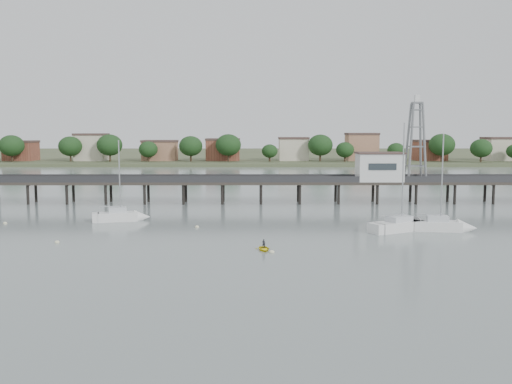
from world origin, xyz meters
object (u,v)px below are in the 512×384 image
pier (242,182)px  sailboat_d (447,226)px  lattice_tower (416,142)px  yellow_dinghy (264,250)px  sailboat_b (126,216)px  sailboat_c (408,225)px

pier → sailboat_d: size_ratio=11.09×
lattice_tower → yellow_dinghy: (-28.24, -40.91, -11.10)m
pier → lattice_tower: size_ratio=9.68×
lattice_tower → yellow_dinghy: bearing=-124.6°
sailboat_b → sailboat_d: sailboat_d is taller
yellow_dinghy → lattice_tower: bearing=48.5°
lattice_tower → sailboat_b: 53.32m
sailboat_c → sailboat_b: bearing=140.0°
sailboat_c → sailboat_d: 5.08m
sailboat_b → lattice_tower: bearing=8.1°
lattice_tower → yellow_dinghy: size_ratio=6.35×
sailboat_d → lattice_tower: bearing=90.7°
pier → lattice_tower: lattice_tower is taller
sailboat_c → sailboat_d: bearing=-37.9°
pier → sailboat_c: size_ratio=9.93×
yellow_dinghy → sailboat_c: bearing=26.3°
sailboat_b → sailboat_d: (44.40, -8.69, -0.01)m
pier → sailboat_b: (-16.67, -20.34, -3.15)m
sailboat_c → sailboat_d: (5.02, -0.81, 0.01)m
pier → sailboat_d: bearing=-46.3°
lattice_tower → sailboat_c: 31.35m
sailboat_c → pier: bearing=100.2°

